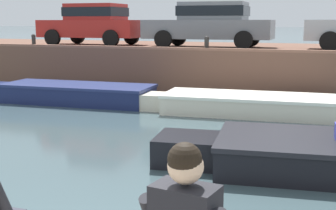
{
  "coord_description": "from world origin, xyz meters",
  "views": [
    {
      "loc": [
        2.51,
        -2.92,
        2.47
      ],
      "look_at": [
        -0.05,
        3.87,
        1.17
      ],
      "focal_mm": 50.0,
      "sensor_mm": 36.0,
      "label": 1
    }
  ],
  "objects": [
    {
      "name": "mooring_bollard_west",
      "position": [
        -8.05,
        11.3,
        1.82
      ],
      "size": [
        0.15,
        0.15,
        0.45
      ],
      "color": "#2D2B28",
      "rests_on": "far_quay_wall"
    },
    {
      "name": "boat_moored_west_navy",
      "position": [
        -5.33,
        9.34,
        0.29
      ],
      "size": [
        5.63,
        1.91,
        0.58
      ],
      "color": "navy",
      "rests_on": "ground"
    },
    {
      "name": "ground_plane",
      "position": [
        0.0,
        5.53,
        0.0
      ],
      "size": [
        400.0,
        400.0,
        0.0
      ],
      "primitive_type": "plane",
      "color": "#3D5156"
    },
    {
      "name": "car_left_inner_grey",
      "position": [
        -1.9,
        12.92,
        2.43
      ],
      "size": [
        4.46,
        2.08,
        1.54
      ],
      "color": "slate",
      "rests_on": "far_quay_wall"
    },
    {
      "name": "boat_moored_central_cream",
      "position": [
        -0.06,
        9.42,
        0.27
      ],
      "size": [
        5.53,
        2.07,
        0.53
      ],
      "color": "silver",
      "rests_on": "ground"
    },
    {
      "name": "far_wall_coping",
      "position": [
        0.0,
        11.17,
        1.62
      ],
      "size": [
        60.0,
        0.24,
        0.08
      ],
      "primitive_type": "cube",
      "color": "brown",
      "rests_on": "far_quay_wall"
    },
    {
      "name": "car_leftmost_red",
      "position": [
        -6.47,
        12.92,
        2.42
      ],
      "size": [
        3.91,
        2.08,
        1.54
      ],
      "color": "#B2231E",
      "rests_on": "far_quay_wall"
    },
    {
      "name": "mooring_bollard_mid",
      "position": [
        -1.56,
        11.3,
        1.82
      ],
      "size": [
        0.15,
        0.15,
        0.45
      ],
      "color": "#2D2B28",
      "rests_on": "far_quay_wall"
    },
    {
      "name": "far_quay_wall",
      "position": [
        0.0,
        14.05,
        0.79
      ],
      "size": [
        60.0,
        6.0,
        1.58
      ],
      "primitive_type": "cube",
      "color": "brown",
      "rests_on": "ground"
    }
  ]
}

